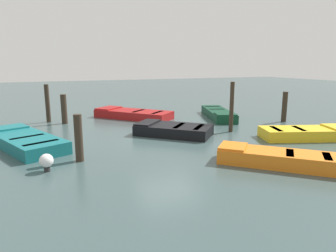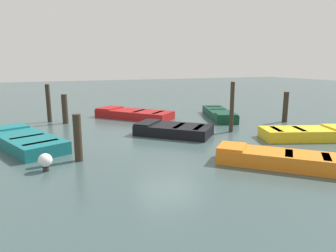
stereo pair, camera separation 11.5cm
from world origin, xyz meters
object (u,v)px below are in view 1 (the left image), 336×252
object	(u,v)px
rowboat_black	(173,130)
mooring_piling_near_left	(232,107)
rowboat_teal	(24,140)
rowboat_dark_green	(218,114)
rowboat_red	(133,114)
mooring_piling_center	(285,107)
rowboat_yellow	(305,133)
mooring_piling_near_right	(64,109)
marker_buoy	(46,161)
mooring_piling_mid_left	(79,138)
rowboat_orange	(279,158)
mooring_piling_mid_right	(48,103)

from	to	relation	value
rowboat_black	mooring_piling_near_left	world-z (taller)	mooring_piling_near_left
rowboat_black	mooring_piling_near_left	distance (m)	2.59
rowboat_teal	rowboat_dark_green	size ratio (longest dim) A/B	1.07
rowboat_red	mooring_piling_center	world-z (taller)	mooring_piling_center
rowboat_yellow	mooring_piling_near_right	distance (m)	10.43
rowboat_black	rowboat_yellow	world-z (taller)	same
rowboat_red	mooring_piling_near_left	distance (m)	5.51
mooring_piling_near_left	mooring_piling_near_right	size ratio (longest dim) A/B	1.50
mooring_piling_near_left	marker_buoy	bearing A→B (deg)	15.88
rowboat_dark_green	marker_buoy	distance (m)	9.89
rowboat_yellow	mooring_piling_near_right	xyz separation A→B (m)	(8.03, -6.64, 0.47)
mooring_piling_mid_left	marker_buoy	size ratio (longest dim) A/B	2.86
mooring_piling_near_left	marker_buoy	size ratio (longest dim) A/B	4.28
rowboat_black	mooring_piling_center	xyz separation A→B (m)	(-6.07, -0.43, 0.51)
rowboat_red	rowboat_teal	bearing A→B (deg)	86.06
rowboat_red	marker_buoy	distance (m)	8.03
rowboat_black	rowboat_yellow	xyz separation A→B (m)	(-4.31, 2.51, -0.00)
mooring_piling_near_left	rowboat_yellow	bearing A→B (deg)	132.06
mooring_piling_center	rowboat_teal	bearing A→B (deg)	-0.30
mooring_piling_near_right	rowboat_red	bearing A→B (deg)	-177.61
mooring_piling_mid_left	mooring_piling_near_left	bearing A→B (deg)	-166.69
rowboat_red	rowboat_black	world-z (taller)	same
rowboat_dark_green	rowboat_orange	bearing A→B (deg)	-0.92
mooring_piling_near_left	rowboat_dark_green	bearing A→B (deg)	-113.67
rowboat_black	mooring_piling_mid_right	distance (m)	6.55
rowboat_black	marker_buoy	bearing A→B (deg)	70.94
rowboat_orange	mooring_piling_near_left	distance (m)	4.33
rowboat_yellow	mooring_piling_mid_left	xyz separation A→B (m)	(8.14, -0.61, 0.47)
rowboat_yellow	mooring_piling_mid_left	size ratio (longest dim) A/B	2.48
rowboat_black	mooring_piling_mid_left	world-z (taller)	mooring_piling_mid_left
rowboat_red	mooring_piling_mid_right	size ratio (longest dim) A/B	2.18
rowboat_dark_green	mooring_piling_mid_right	size ratio (longest dim) A/B	2.17
rowboat_orange	mooring_piling_center	distance (m)	6.96
mooring_piling_mid_right	marker_buoy	distance (m)	7.30
marker_buoy	mooring_piling_near_left	bearing A→B (deg)	-164.12
rowboat_black	mooring_piling_near_right	world-z (taller)	mooring_piling_near_right
rowboat_dark_green	mooring_piling_center	world-z (taller)	mooring_piling_center
rowboat_black	rowboat_teal	bearing A→B (deg)	38.39
mooring_piling_near_right	mooring_piling_mid_right	size ratio (longest dim) A/B	0.76
marker_buoy	rowboat_red	bearing A→B (deg)	-123.09
rowboat_orange	rowboat_teal	size ratio (longest dim) A/B	0.73
rowboat_yellow	mooring_piling_mid_right	world-z (taller)	mooring_piling_mid_right
rowboat_red	rowboat_black	size ratio (longest dim) A/B	1.27
rowboat_red	mooring_piling_mid_left	size ratio (longest dim) A/B	2.87
rowboat_red	rowboat_orange	world-z (taller)	same
rowboat_black	rowboat_yellow	distance (m)	4.99
rowboat_dark_green	mooring_piling_near_left	world-z (taller)	mooring_piling_near_left
rowboat_yellow	rowboat_dark_green	world-z (taller)	same
rowboat_orange	mooring_piling_mid_left	bearing A→B (deg)	16.80
mooring_piling_mid_left	mooring_piling_near_right	bearing A→B (deg)	-91.05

